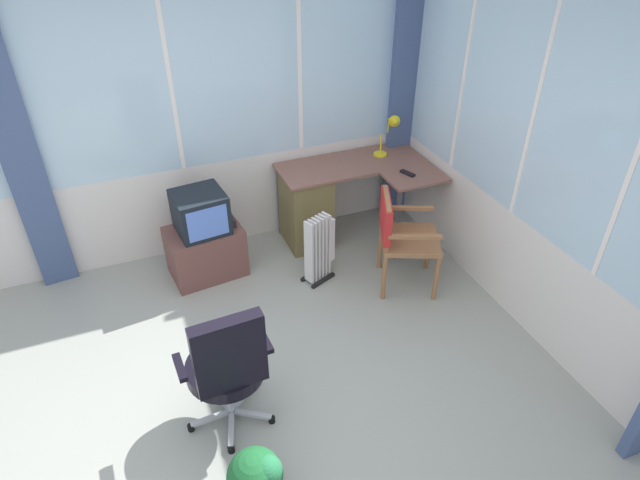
% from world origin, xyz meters
% --- Properties ---
extents(ground, '(5.46, 5.23, 0.06)m').
position_xyz_m(ground, '(0.00, 0.00, -0.03)').
color(ground, '#95998F').
extents(north_window_panel, '(4.46, 0.07, 2.73)m').
position_xyz_m(north_window_panel, '(0.00, 2.14, 1.36)').
color(north_window_panel, silver).
rests_on(north_window_panel, ground).
extents(east_window_panel, '(0.07, 4.23, 2.73)m').
position_xyz_m(east_window_panel, '(2.26, 0.00, 1.36)').
color(east_window_panel, silver).
rests_on(east_window_panel, ground).
extents(curtain_north_left, '(0.29, 0.10, 2.63)m').
position_xyz_m(curtain_north_left, '(-1.23, 2.06, 1.31)').
color(curtain_north_left, '#435681').
rests_on(curtain_north_left, ground).
extents(curtain_corner, '(0.28, 0.07, 2.63)m').
position_xyz_m(curtain_corner, '(2.13, 2.01, 1.31)').
color(curtain_corner, '#435681').
rests_on(curtain_corner, ground).
extents(desk, '(1.40, 0.91, 0.77)m').
position_xyz_m(desk, '(1.12, 1.81, 0.42)').
color(desk, brown).
rests_on(desk, ground).
extents(desk_lamp, '(0.23, 0.20, 0.41)m').
position_xyz_m(desk_lamp, '(1.91, 1.82, 1.04)').
color(desk_lamp, yellow).
rests_on(desk_lamp, desk).
extents(tv_remote, '(0.09, 0.16, 0.02)m').
position_xyz_m(tv_remote, '(1.89, 1.42, 0.78)').
color(tv_remote, black).
rests_on(tv_remote, desk).
extents(wooden_armchair, '(0.63, 0.63, 0.88)m').
position_xyz_m(wooden_armchair, '(1.52, 0.92, 0.57)').
color(wooden_armchair, '#96643D').
rests_on(wooden_armchair, ground).
extents(office_chair, '(0.60, 0.58, 1.02)m').
position_xyz_m(office_chair, '(-0.16, -0.03, 0.58)').
color(office_chair, '#B7B7BF').
rests_on(office_chair, ground).
extents(tv_on_stand, '(0.69, 0.51, 0.83)m').
position_xyz_m(tv_on_stand, '(0.03, 1.67, 0.37)').
color(tv_on_stand, brown).
rests_on(tv_on_stand, ground).
extents(space_heater, '(0.33, 0.26, 0.64)m').
position_xyz_m(space_heater, '(0.95, 1.22, 0.33)').
color(space_heater, silver).
rests_on(space_heater, ground).
extents(potted_plant, '(0.32, 0.32, 0.41)m').
position_xyz_m(potted_plant, '(-0.17, -0.60, 0.23)').
color(potted_plant, '#3D4757').
rests_on(potted_plant, ground).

